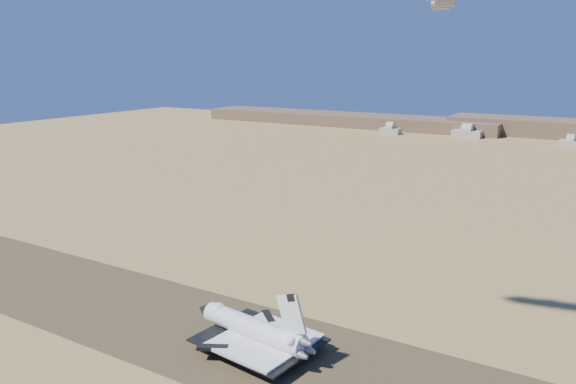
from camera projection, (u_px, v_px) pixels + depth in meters
The scene contains 7 objects.
ground at pixel (258, 349), 163.21m from camera, with size 1200.00×1200.00×0.00m, color #A58649.
runway at pixel (258, 349), 163.21m from camera, with size 600.00×50.00×0.06m, color #493C24.
hangars at pixel (462, 133), 592.59m from camera, with size 200.50×29.50×30.00m.
shuttle at pixel (253, 330), 162.16m from camera, with size 43.30×29.98×21.27m.
crew_a at pixel (256, 361), 154.71m from camera, with size 0.62×0.41×1.71m, color #D3560C.
crew_b at pixel (247, 367), 151.97m from camera, with size 0.89×0.51×1.84m, color #D3560C.
crew_c at pixel (266, 361), 154.82m from camera, with size 1.00×0.51×1.71m, color #D3560C.
Camera 1 is at (83.92, -122.29, 82.51)m, focal length 35.00 mm.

